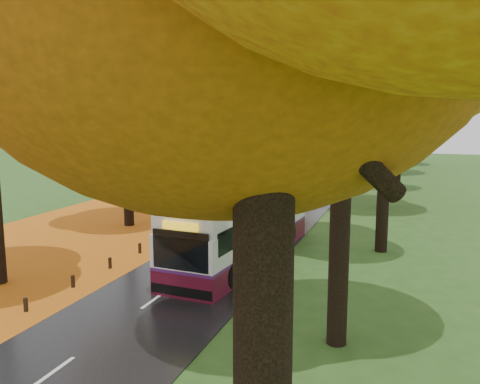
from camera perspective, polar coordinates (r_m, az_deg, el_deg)
The scene contains 15 objects.
ground at distance 15.09m, azimuth -20.83°, elevation -18.91°, with size 160.00×160.00×0.00m, color #284C19.
road at distance 36.83m, azimuth 4.75°, elevation -1.79°, with size 6.50×90.00×0.04m, color black.
centre_line at distance 36.83m, azimuth 4.75°, elevation -1.75°, with size 0.12×90.00×0.01m, color silver.
leaf_verge at distance 39.96m, azimuth -7.85°, elevation -1.00°, with size 12.00×90.00×0.02m, color maroon.
leaf_drift at distance 37.68m, azimuth 0.25°, elevation -1.48°, with size 0.90×90.00×0.01m, color orange.
trees_left at distance 40.54m, azimuth -4.45°, elevation 12.71°, with size 9.20×74.00×13.88m.
trees_right at distance 37.14m, azimuth 16.82°, elevation 12.94°, with size 9.30×74.20×13.96m.
bollard_row at distance 20.50m, azimuth -20.47°, elevation -10.53°, with size 0.11×23.51×0.52m.
streetlamp_near at distance 18.86m, azimuth 3.82°, elevation 2.28°, with size 2.45×0.18×8.00m.
streetlamp_mid at distance 40.44m, azimuth 12.06°, elevation 5.71°, with size 2.45×0.18×8.00m.
streetlamp_far at distance 62.31m, azimuth 14.56°, elevation 6.73°, with size 2.45×0.18×8.00m.
bus at distance 23.84m, azimuth 0.31°, elevation -3.76°, with size 3.59×11.82×3.06m.
car_white at distance 40.21m, azimuth 2.77°, elevation 0.19°, with size 1.66×4.12×1.40m, color silver.
car_silver at distance 47.47m, azimuth 5.47°, elevation 1.56°, with size 1.56×4.47×1.47m, color #A8ABB0.
car_dark at distance 61.42m, azimuth 8.40°, elevation 3.18°, with size 1.97×4.85×1.41m, color black.
Camera 1 is at (8.84, -10.08, 6.93)m, focal length 38.00 mm.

